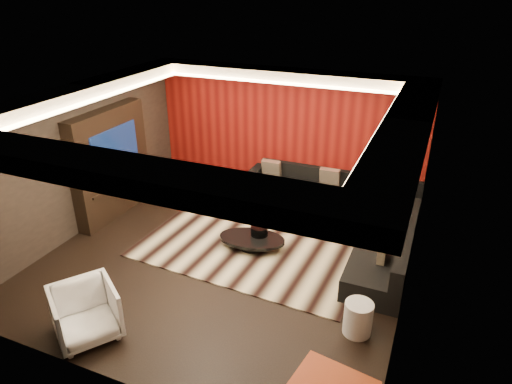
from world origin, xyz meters
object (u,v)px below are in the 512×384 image
at_px(drum_stool, 259,235).
at_px(coffee_table, 252,242).
at_px(armchair, 86,313).
at_px(sectional_sofa, 349,215).
at_px(white_side_table, 358,318).

bearing_deg(drum_stool, coffee_table, -120.19).
relative_size(drum_stool, armchair, 0.45).
distance_m(drum_stool, sectional_sofa, 1.88).
bearing_deg(coffee_table, armchair, -112.22).
height_order(coffee_table, sectional_sofa, sectional_sofa).
xyz_separation_m(white_side_table, sectional_sofa, (-0.77, 2.88, 0.02)).
xyz_separation_m(drum_stool, white_side_table, (2.12, -1.58, 0.04)).
xyz_separation_m(coffee_table, armchair, (-1.19, -2.91, 0.26)).
height_order(white_side_table, armchair, armchair).
bearing_deg(drum_stool, sectional_sofa, 44.05).
bearing_deg(coffee_table, sectional_sofa, 45.34).
xyz_separation_m(armchair, sectional_sofa, (2.63, 4.36, -0.12)).
bearing_deg(coffee_table, drum_stool, 59.81).
height_order(coffee_table, armchair, armchair).
distance_m(coffee_table, sectional_sofa, 2.05).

